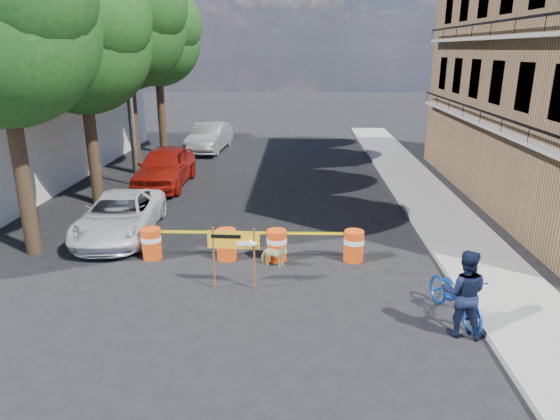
# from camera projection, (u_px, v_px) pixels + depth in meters

# --- Properties ---
(ground) EXTENTS (120.00, 120.00, 0.00)m
(ground) POSITION_uv_depth(u_px,v_px,m) (256.00, 286.00, 12.74)
(ground) COLOR black
(ground) RESTS_ON ground
(sidewalk_east) EXTENTS (2.40, 40.00, 0.15)m
(sidewalk_east) POSITION_uv_depth(u_px,v_px,m) (439.00, 213.00, 18.21)
(sidewalk_east) COLOR gray
(sidewalk_east) RESTS_ON ground
(tree_near) EXTENTS (5.46, 5.20, 9.15)m
(tree_near) POSITION_uv_depth(u_px,v_px,m) (0.00, 25.00, 12.93)
(tree_near) COLOR #332316
(tree_near) RESTS_ON ground
(tree_mid_a) EXTENTS (5.25, 5.00, 8.68)m
(tree_mid_a) POSITION_uv_depth(u_px,v_px,m) (82.00, 42.00, 17.79)
(tree_mid_a) COLOR #332316
(tree_mid_a) RESTS_ON ground
(tree_mid_b) EXTENTS (5.67, 5.40, 9.62)m
(tree_mid_b) POSITION_uv_depth(u_px,v_px,m) (126.00, 27.00, 22.33)
(tree_mid_b) COLOR #332316
(tree_mid_b) RESTS_ON ground
(tree_far) EXTENTS (5.04, 4.80, 8.84)m
(tree_far) POSITION_uv_depth(u_px,v_px,m) (157.00, 40.00, 27.23)
(tree_far) COLOR #332316
(tree_far) RESTS_ON ground
(streetlamp) EXTENTS (1.25, 0.18, 8.00)m
(streetlamp) POSITION_uv_depth(u_px,v_px,m) (131.00, 84.00, 20.64)
(streetlamp) COLOR gray
(streetlamp) RESTS_ON ground
(barrel_far_left) EXTENTS (0.58, 0.58, 0.90)m
(barrel_far_left) POSITION_uv_depth(u_px,v_px,m) (151.00, 243.00, 14.32)
(barrel_far_left) COLOR #D53F0C
(barrel_far_left) RESTS_ON ground
(barrel_mid_left) EXTENTS (0.58, 0.58, 0.90)m
(barrel_mid_left) POSITION_uv_depth(u_px,v_px,m) (227.00, 244.00, 14.24)
(barrel_mid_left) COLOR #D53F0C
(barrel_mid_left) RESTS_ON ground
(barrel_mid_right) EXTENTS (0.58, 0.58, 0.90)m
(barrel_mid_right) POSITION_uv_depth(u_px,v_px,m) (277.00, 245.00, 14.19)
(barrel_mid_right) COLOR #D53F0C
(barrel_mid_right) RESTS_ON ground
(barrel_far_right) EXTENTS (0.58, 0.58, 0.90)m
(barrel_far_right) POSITION_uv_depth(u_px,v_px,m) (354.00, 245.00, 14.14)
(barrel_far_right) COLOR #D53F0C
(barrel_far_right) RESTS_ON ground
(detour_sign) EXTENTS (1.29, 0.25, 1.65)m
(detour_sign) POSITION_uv_depth(u_px,v_px,m) (240.00, 245.00, 12.21)
(detour_sign) COLOR #592D19
(detour_sign) RESTS_ON ground
(pedestrian) EXTENTS (1.08, 0.94, 1.92)m
(pedestrian) POSITION_uv_depth(u_px,v_px,m) (464.00, 293.00, 10.32)
(pedestrian) COLOR black
(pedestrian) RESTS_ON ground
(bicycle) EXTENTS (0.99, 1.25, 2.08)m
(bicycle) POSITION_uv_depth(u_px,v_px,m) (458.00, 275.00, 10.96)
(bicycle) COLOR #1443A4
(bicycle) RESTS_ON ground
(dog) EXTENTS (0.84, 0.51, 0.66)m
(dog) POSITION_uv_depth(u_px,v_px,m) (274.00, 256.00, 13.77)
(dog) COLOR #D5C27A
(dog) RESTS_ON ground
(suv_white) EXTENTS (2.57, 4.96, 1.34)m
(suv_white) POSITION_uv_depth(u_px,v_px,m) (120.00, 216.00, 16.03)
(suv_white) COLOR white
(suv_white) RESTS_ON ground
(sedan_red) EXTENTS (2.02, 5.00, 1.70)m
(sedan_red) POSITION_uv_depth(u_px,v_px,m) (165.00, 167.00, 21.84)
(sedan_red) COLOR #A2170D
(sedan_red) RESTS_ON ground
(sedan_silver) EXTENTS (2.17, 5.16, 1.66)m
(sedan_silver) POSITION_uv_depth(u_px,v_px,m) (210.00, 137.00, 29.44)
(sedan_silver) COLOR #A3A6AA
(sedan_silver) RESTS_ON ground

